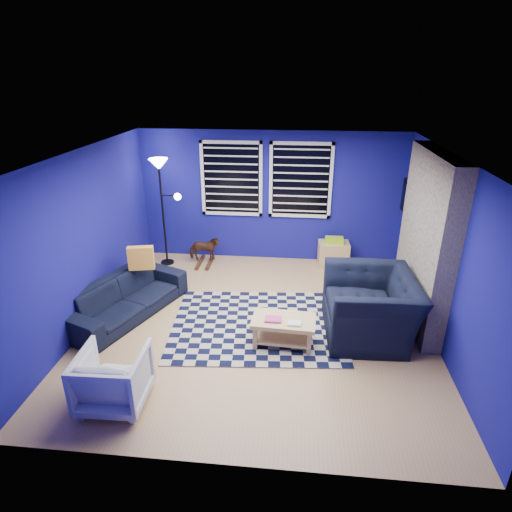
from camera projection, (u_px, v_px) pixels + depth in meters
The scene contains 18 objects.
floor at pixel (258, 324), 6.38m from camera, with size 5.00×5.00×0.00m, color tan.
ceiling at pixel (258, 155), 5.38m from camera, with size 5.00×5.00×0.00m, color white.
wall_back at pixel (271, 198), 8.16m from camera, with size 5.00×5.00×0.00m, color navy.
wall_left at pixel (85, 240), 6.12m from camera, with size 5.00×5.00×0.00m, color navy.
wall_right at pixel (446, 254), 5.65m from camera, with size 5.00×5.00×0.00m, color navy.
fireplace at pixel (425, 244), 6.14m from camera, with size 0.65×2.00×2.50m.
window_left at pixel (231, 179), 8.06m from camera, with size 1.17×0.06×1.42m.
window_right at pixel (301, 181), 7.94m from camera, with size 1.17×0.06×1.42m.
tv at pixel (409, 201), 7.42m from camera, with size 0.07×1.00×0.58m.
rug at pixel (257, 325), 6.36m from camera, with size 2.50×2.00×0.02m, color black.
sofa at pixel (126, 297), 6.52m from camera, with size 0.80×2.05×0.60m, color black.
armchair_big at pixel (370, 306), 5.99m from camera, with size 1.20×1.37×0.89m, color black.
armchair_bent at pixel (113, 378), 4.75m from camera, with size 0.72×0.75×0.68m, color gray.
rocking_horse at pixel (204, 249), 8.24m from camera, with size 0.59×0.27×0.49m, color #462816.
coffee_table at pixel (283, 326), 5.80m from camera, with size 0.88×0.55×0.43m.
cabinet at pixel (333, 253), 8.22m from camera, with size 0.59×0.41×0.57m.
floor_lamp at pixel (161, 179), 7.75m from camera, with size 0.56×0.34×2.04m.
throw_pillow at pixel (141, 258), 6.69m from camera, with size 0.40×0.12×0.38m, color gold.
Camera 1 is at (0.53, -5.42, 3.48)m, focal length 30.00 mm.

